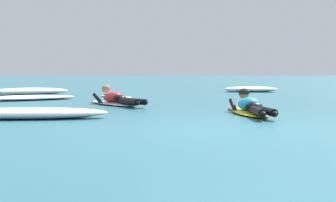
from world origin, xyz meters
TOP-DOWN VIEW (x-y plane):
  - ground_plane at (0.00, 10.00)m, footprint 120.00×120.00m
  - surfer_near at (0.94, 2.23)m, footprint 0.66×2.52m
  - surfer_far at (-1.66, 5.11)m, footprint 1.52×2.49m
  - drifting_surfboard at (-1.64, 8.58)m, footprint 1.32×1.85m
  - whitewater_front at (-3.29, 1.90)m, footprint 2.97×0.85m
  - whitewater_mid_left at (-4.25, 7.56)m, footprint 3.13×2.27m
  - whitewater_mid_right at (3.80, 11.87)m, footprint 2.28×1.40m
  - whitewater_back at (-4.69, 10.60)m, footprint 2.99×1.92m

SIDE VIEW (x-z plane):
  - ground_plane at x=0.00m, z-range 0.00..0.00m
  - drifting_surfboard at x=-1.64m, z-range -0.05..0.11m
  - whitewater_mid_left at x=-4.25m, z-range 0.00..0.13m
  - whitewater_front at x=-3.29m, z-range -0.01..0.20m
  - whitewater_mid_right at x=3.80m, z-range -0.01..0.22m
  - whitewater_back at x=-4.69m, z-range -0.01..0.24m
  - surfer_far at x=-1.66m, z-range -0.13..0.40m
  - surfer_near at x=0.94m, z-range -0.12..0.41m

